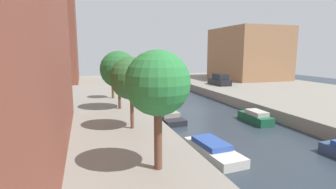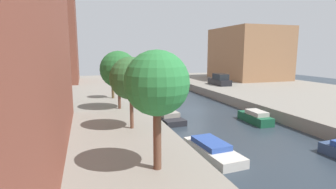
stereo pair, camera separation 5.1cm
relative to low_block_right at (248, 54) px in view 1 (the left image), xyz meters
The scene contains 13 objects.
ground_plane 25.48m from the low_block_right, 136.32° to the right, with size 84.00×84.00×0.00m, color #28333D.
quay_left 37.54m from the low_block_right, 152.49° to the right, with size 20.00×64.00×1.00m, color gray.
quay_right 18.14m from the low_block_right, 99.90° to the right, with size 20.00×64.00×1.00m, color gray.
low_block_right is the anchor object (origin of this frame).
street_tree_0 39.89m from the low_block_right, 129.39° to the right, with size 2.61×2.61×4.87m.
street_tree_1 35.41m from the low_block_right, 135.66° to the right, with size 2.64×2.64×4.49m.
street_tree_2 31.46m from the low_block_right, 143.61° to the right, with size 3.07×3.07×4.87m.
street_tree_3 28.63m from the low_block_right, 152.29° to the right, with size 1.89×1.89×3.93m.
parked_car 12.03m from the low_block_right, 144.02° to the right, with size 1.77×4.36×1.64m.
moored_boat_left_1 35.61m from the low_block_right, 127.27° to the right, with size 1.89×4.47×0.79m.
moored_boat_left_2 29.90m from the low_block_right, 136.82° to the right, with size 1.92×4.20×0.83m.
moored_boat_left_3 25.46m from the low_block_right, 149.87° to the right, with size 1.66×3.88×0.92m.
moored_boat_right_2 27.67m from the low_block_right, 122.83° to the right, with size 1.38×3.42×1.03m.
Camera 1 is at (-10.02, -23.45, 5.77)m, focal length 27.93 mm.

